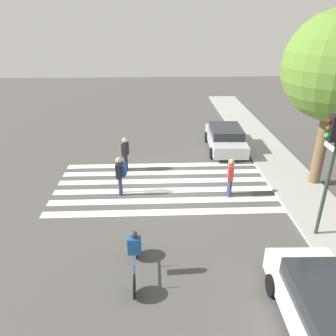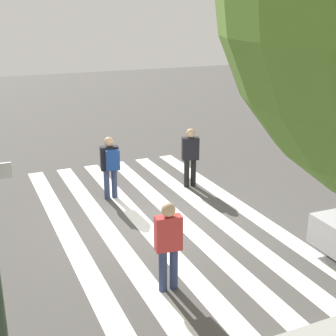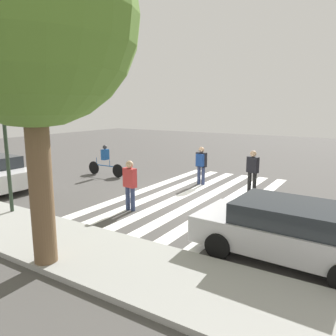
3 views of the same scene
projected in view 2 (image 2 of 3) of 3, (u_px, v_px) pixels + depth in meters
name	position (u px, v px, depth m)	size (l,w,h in m)	color
ground_plane	(160.00, 220.00, 11.87)	(60.00, 60.00, 0.00)	#4C4947
crosswalk_stripes	(160.00, 220.00, 11.87)	(5.11, 10.00, 0.01)	white
pedestrian_adult_yellow_jacket	(168.00, 242.00, 8.61)	(0.52, 0.29, 1.79)	navy
pedestrian_child_with_backpack	(190.00, 154.00, 13.83)	(0.54, 0.35, 1.79)	black
pedestrian_adult_blue_shirt	(110.00, 163.00, 12.90)	(0.52, 0.45, 1.79)	navy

